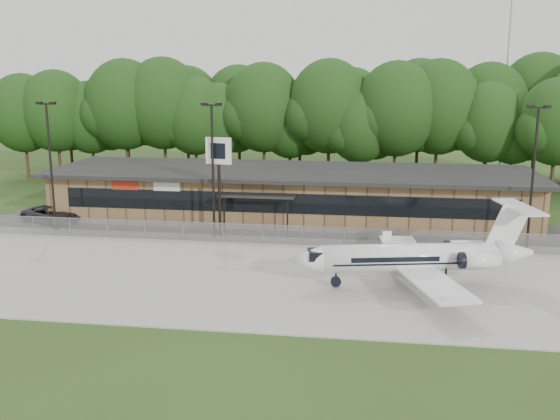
% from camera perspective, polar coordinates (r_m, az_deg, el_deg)
% --- Properties ---
extents(ground, '(160.00, 160.00, 0.00)m').
position_cam_1_polar(ground, '(31.92, -4.52, -10.40)').
color(ground, '#2D4117').
rests_on(ground, ground).
extents(apron, '(64.00, 18.00, 0.08)m').
position_cam_1_polar(apron, '(39.25, -1.94, -5.88)').
color(apron, '#9E9B93').
rests_on(apron, ground).
extents(parking_lot, '(50.00, 9.00, 0.06)m').
position_cam_1_polar(parking_lot, '(50.17, 0.38, -1.81)').
color(parking_lot, '#383835').
rests_on(parking_lot, ground).
extents(terminal, '(41.00, 11.65, 4.30)m').
position_cam_1_polar(terminal, '(54.00, 1.03, 1.55)').
color(terminal, olive).
rests_on(terminal, ground).
extents(fence, '(46.00, 0.04, 1.52)m').
position_cam_1_polar(fence, '(45.67, -0.40, -2.27)').
color(fence, gray).
rests_on(fence, ground).
extents(treeline, '(72.00, 12.00, 15.00)m').
position_cam_1_polar(treeline, '(71.15, 2.91, 8.49)').
color(treeline, '#133A12').
rests_on(treeline, ground).
extents(radio_mast, '(0.20, 0.20, 25.00)m').
position_cam_1_polar(radio_mast, '(78.19, 20.02, 11.80)').
color(radio_mast, gray).
rests_on(radio_mast, ground).
extents(light_pole_left, '(1.55, 0.30, 10.23)m').
position_cam_1_polar(light_pole_left, '(51.86, -20.28, 4.58)').
color(light_pole_left, black).
rests_on(light_pole_left, ground).
extents(light_pole_mid, '(1.55, 0.30, 10.23)m').
position_cam_1_polar(light_pole_mid, '(47.09, -6.18, 4.56)').
color(light_pole_mid, black).
rests_on(light_pole_mid, ground).
extents(light_pole_right, '(1.55, 0.30, 10.23)m').
position_cam_1_polar(light_pole_right, '(47.00, 22.19, 3.70)').
color(light_pole_right, black).
rests_on(light_pole_right, ground).
extents(business_jet, '(14.59, 13.12, 4.93)m').
position_cam_1_polar(business_jet, '(37.44, 12.52, -4.33)').
color(business_jet, white).
rests_on(business_jet, ground).
extents(suv, '(5.90, 4.30, 1.49)m').
position_cam_1_polar(suv, '(55.67, -20.17, -0.39)').
color(suv, '#313133').
rests_on(suv, ground).
extents(pole_sign, '(2.01, 0.53, 7.65)m').
position_cam_1_polar(pole_sign, '(47.29, -5.62, 4.45)').
color(pole_sign, black).
rests_on(pole_sign, ground).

